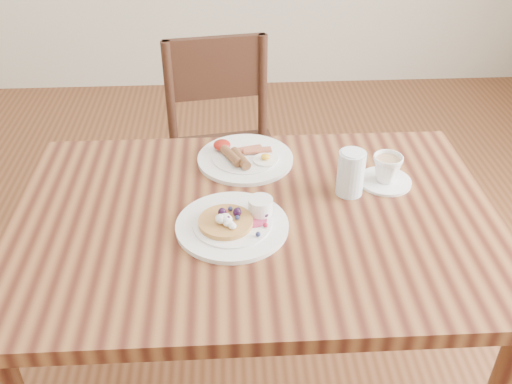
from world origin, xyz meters
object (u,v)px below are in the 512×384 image
teacup_saucer (386,171)px  water_glass (351,173)px  pancake_plate (234,222)px  dining_table (256,246)px  chair_far (223,147)px  breakfast_plate (244,157)px

teacup_saucer → water_glass: (-0.11, -0.04, 0.02)m
pancake_plate → water_glass: 0.33m
dining_table → pancake_plate: bearing=-141.9°
chair_far → pancake_plate: (0.03, -0.83, 0.27)m
dining_table → teacup_saucer: teacup_saucer is taller
pancake_plate → teacup_saucer: size_ratio=1.93×
breakfast_plate → teacup_saucer: 0.40m
breakfast_plate → water_glass: bearing=-33.0°
dining_table → chair_far: chair_far is taller
dining_table → pancake_plate: 0.13m
chair_far → pancake_plate: bearing=83.7°
chair_far → water_glass: chair_far is taller
dining_table → breakfast_plate: (-0.02, 0.26, 0.11)m
breakfast_plate → teacup_saucer: teacup_saucer is taller
dining_table → pancake_plate: size_ratio=4.44×
chair_far → breakfast_plate: size_ratio=3.26×
pancake_plate → breakfast_plate: size_ratio=1.00×
breakfast_plate → teacup_saucer: size_ratio=1.93×
chair_far → teacup_saucer: (0.43, -0.66, 0.29)m
teacup_saucer → dining_table: bearing=-160.1°
dining_table → pancake_plate: pancake_plate is taller
water_glass → breakfast_plate: bearing=147.0°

